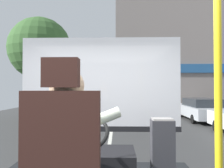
{
  "coord_description": "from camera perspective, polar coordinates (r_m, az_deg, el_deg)",
  "views": [
    {
      "loc": [
        0.27,
        -1.88,
        1.76
      ],
      "look_at": [
        0.19,
        1.11,
        1.82
      ],
      "focal_mm": 35.68,
      "sensor_mm": 36.0,
      "label": 1
    }
  ],
  "objects": [
    {
      "name": "ground",
      "position": [
        10.83,
        0.1,
        -10.6
      ],
      "size": [
        18.0,
        44.0,
        0.06
      ],
      "color": "#393939"
    },
    {
      "name": "bus_driver",
      "position": [
        1.65,
        -11.08,
        -14.08
      ],
      "size": [
        0.77,
        0.64,
        0.81
      ],
      "color": "#332D28",
      "rests_on": "driver_seat"
    },
    {
      "name": "steering_console",
      "position": [
        2.83,
        -6.01,
        -20.09
      ],
      "size": [
        1.1,
        1.05,
        0.88
      ],
      "color": "black",
      "rests_on": "bus_floor"
    },
    {
      "name": "handrail_pole",
      "position": [
        1.48,
        25.59,
        -4.94
      ],
      "size": [
        0.04,
        0.04,
        2.09
      ],
      "color": "yellow",
      "rests_on": "bus_floor"
    },
    {
      "name": "fare_box",
      "position": [
        2.88,
        12.78,
        -16.32
      ],
      "size": [
        0.27,
        0.21,
        0.78
      ],
      "color": "#333338",
      "rests_on": "bus_floor"
    },
    {
      "name": "windshield_panel",
      "position": [
        3.51,
        -2.9,
        -2.73
      ],
      "size": [
        2.5,
        0.08,
        1.48
      ],
      "color": "silver"
    },
    {
      "name": "street_tree",
      "position": [
        13.37,
        -17.94,
        8.56
      ],
      "size": [
        3.5,
        3.5,
        5.76
      ],
      "color": "#4C3828",
      "rests_on": "ground"
    },
    {
      "name": "shop_building",
      "position": [
        18.61,
        15.23,
        6.1
      ],
      "size": [
        9.08,
        5.49,
        8.17
      ],
      "color": "gray",
      "rests_on": "ground"
    },
    {
      "name": "parked_car_silver",
      "position": [
        13.31,
        21.64,
        -5.95
      ],
      "size": [
        1.76,
        4.34,
        1.2
      ],
      "color": "silver",
      "rests_on": "ground"
    }
  ]
}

